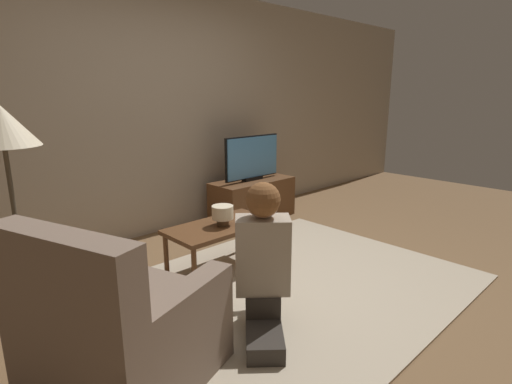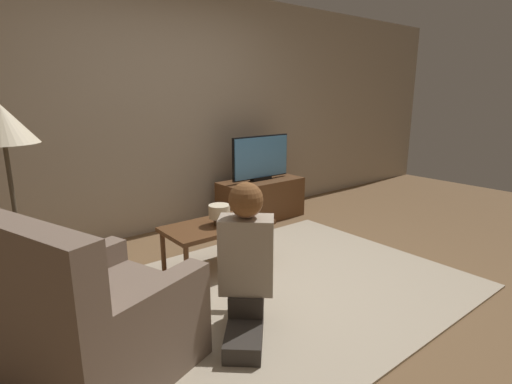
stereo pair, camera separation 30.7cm
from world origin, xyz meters
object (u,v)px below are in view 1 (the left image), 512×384
Objects in this scene: floor_lamp at (3,137)px; armchair at (121,331)px; coffee_table at (220,230)px; table_lamp at (223,214)px; person_kneeling at (263,257)px; tv at (252,158)px.

floor_lamp is 1.43m from armchair.
table_lamp is (0.00, -0.03, 0.15)m from coffee_table.
armchair is 5.79× the size of table_lamp.
floor_lamp is 1.63m from table_lamp.
person_kneeling reaches higher than table_lamp.
person_kneeling reaches higher than coffee_table.
tv is at bearing 37.55° from table_lamp.
table_lamp is at bearing -71.31° from person_kneeling.
armchair is 1.42m from table_lamp.
table_lamp is (1.41, -0.39, -0.71)m from floor_lamp.
coffee_table is 0.94m from person_kneeling.
floor_lamp reaches higher than armchair.
coffee_table is 0.87× the size of armchair.
person_kneeling is at bearing -131.68° from tv.
person_kneeling is 0.90m from table_lamp.
floor_lamp is 1.49× the size of person_kneeling.
person_kneeling is at bearing -112.12° from coffee_table.
armchair is (-1.23, -0.70, -0.08)m from coffee_table.
coffee_table is at bearing -14.43° from floor_lamp.
person_kneeling reaches higher than armchair.
person_kneeling is 5.38× the size of table_lamp.
coffee_table is at bearing -79.33° from armchair.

